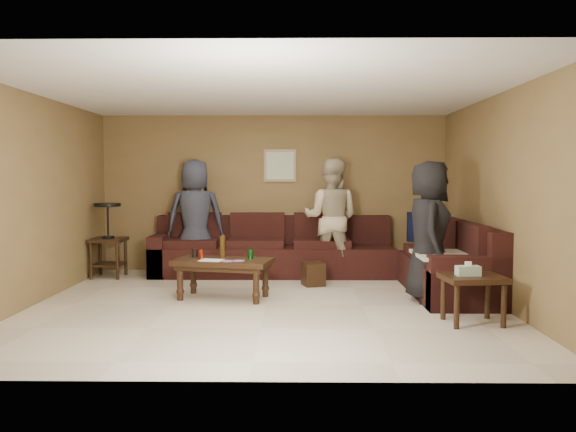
# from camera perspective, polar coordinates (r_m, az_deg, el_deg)

# --- Properties ---
(room) EXTENTS (5.60, 5.50, 2.50)m
(room) POSITION_cam_1_polar(r_m,az_deg,el_deg) (6.57, -2.29, 5.26)
(room) COLOR beige
(room) RESTS_ON ground
(sectional_sofa) EXTENTS (4.65, 2.90, 0.97)m
(sectional_sofa) POSITION_cam_1_polar(r_m,az_deg,el_deg) (8.17, 4.03, -4.40)
(sectional_sofa) COLOR black
(sectional_sofa) RESTS_ON ground
(coffee_table) EXTENTS (1.28, 0.82, 0.78)m
(coffee_table) POSITION_cam_1_polar(r_m,az_deg,el_deg) (7.06, -6.62, -4.99)
(coffee_table) COLOR black
(coffee_table) RESTS_ON ground
(end_table_left) EXTENTS (0.50, 0.50, 1.12)m
(end_table_left) POSITION_cam_1_polar(r_m,az_deg,el_deg) (8.89, -17.80, -2.20)
(end_table_left) COLOR black
(end_table_left) RESTS_ON ground
(side_table_right) EXTENTS (0.65, 0.55, 0.65)m
(side_table_right) POSITION_cam_1_polar(r_m,az_deg,el_deg) (6.13, 18.23, -6.43)
(side_table_right) COLOR black
(side_table_right) RESTS_ON ground
(waste_bin) EXTENTS (0.34, 0.34, 0.33)m
(waste_bin) POSITION_cam_1_polar(r_m,az_deg,el_deg) (7.88, 2.59, -5.89)
(waste_bin) COLOR black
(waste_bin) RESTS_ON ground
(wall_art) EXTENTS (0.52, 0.04, 0.52)m
(wall_art) POSITION_cam_1_polar(r_m,az_deg,el_deg) (9.04, -0.82, 5.15)
(wall_art) COLOR #9E8163
(wall_art) RESTS_ON ground
(person_left) EXTENTS (0.95, 0.70, 1.79)m
(person_left) POSITION_cam_1_polar(r_m,az_deg,el_deg) (8.74, -9.39, -0.14)
(person_left) COLOR #2A2D3A
(person_left) RESTS_ON ground
(person_middle) EXTENTS (1.01, 0.87, 1.79)m
(person_middle) POSITION_cam_1_polar(r_m,az_deg,el_deg) (8.49, 4.38, -0.21)
(person_middle) COLOR #BDAD8D
(person_middle) RESTS_ON ground
(person_right) EXTENTS (0.66, 0.91, 1.71)m
(person_right) POSITION_cam_1_polar(r_m,az_deg,el_deg) (7.03, 14.13, -1.53)
(person_right) COLOR black
(person_right) RESTS_ON ground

